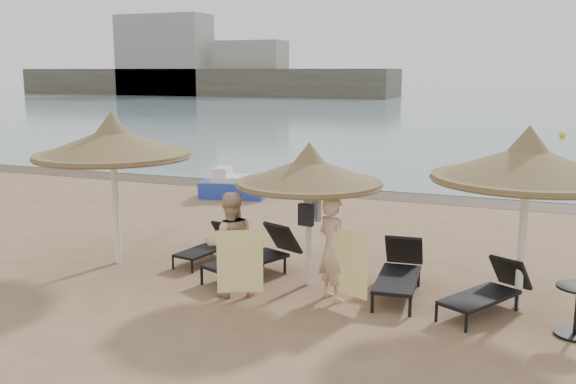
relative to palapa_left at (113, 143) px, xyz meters
name	(u,v)px	position (x,y,z in m)	size (l,w,h in m)	color
ground	(285,294)	(3.79, -0.50, -2.41)	(160.00, 160.00, 0.00)	#98724F
sea	(510,99)	(3.79, 79.50, -2.40)	(200.00, 140.00, 0.03)	slate
wet_sand_strip	(398,196)	(3.79, 8.90, -2.41)	(200.00, 1.60, 0.01)	#4E3A2A
far_shore	(324,77)	(-21.31, 77.32, 0.50)	(150.00, 54.80, 12.00)	#575244
palapa_left	(113,143)	(0.00, 0.00, 0.00)	(3.06, 3.06, 3.03)	white
palapa_center	(309,172)	(4.00, 0.16, -0.35)	(2.61, 2.61, 2.58)	white
palapa_right	(527,164)	(7.56, 0.32, -0.05)	(3.00, 3.00, 2.97)	white
lounger_far_left	(210,245)	(1.64, 0.83, -2.09)	(0.80, 1.67, 0.72)	black
lounger_near_left	(257,254)	(2.92, 0.32, -2.01)	(1.40, 2.11, 0.90)	black
lounger_near_right	(399,271)	(5.61, 0.31, -2.01)	(0.83, 2.03, 0.88)	black
lounger_far_right	(489,290)	(7.12, -0.06, -2.05)	(1.39, 1.86, 0.81)	black
person_left	(230,236)	(2.94, -0.85, -1.37)	(0.96, 0.62, 2.09)	#D7AE89
person_right	(333,240)	(4.63, -0.44, -1.38)	(0.95, 0.62, 2.06)	#D7AE89
towel_left	(240,262)	(3.29, -1.20, -1.68)	(0.69, 0.34, 1.06)	yellow
towel_right	(349,263)	(4.98, -0.69, -1.66)	(0.72, 0.33, 1.09)	yellow
bag_patterned	(312,209)	(4.00, 0.34, -1.06)	(0.34, 0.21, 0.41)	white
bag_dark	(306,215)	(4.00, 0.00, -1.09)	(0.28, 0.12, 0.39)	black
pedal_boat	(233,186)	(-0.87, 6.97, -2.07)	(2.12, 1.47, 0.91)	#233CAB
buoy_mid	(562,134)	(8.93, 29.61, -2.22)	(0.39, 0.39, 0.39)	yellow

